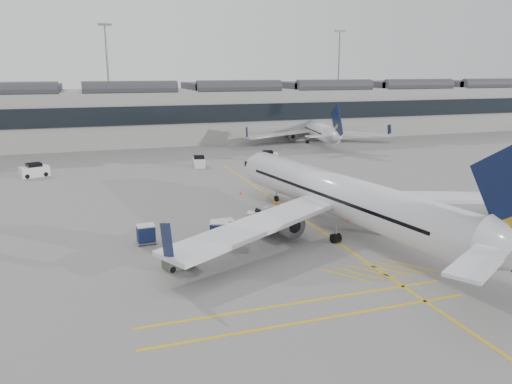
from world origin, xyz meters
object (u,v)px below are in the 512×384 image
object	(u,v)px
ramp_agent_b	(278,224)
ramp_agent_a	(276,211)
baggage_cart_a	(220,231)
airliner_main	(347,199)
pushback_tug	(178,261)
belt_loader	(260,221)

from	to	relation	value
ramp_agent_b	ramp_agent_a	bearing A→B (deg)	-110.84
baggage_cart_a	ramp_agent_b	world-z (taller)	baggage_cart_a
airliner_main	baggage_cart_a	size ratio (longest dim) A/B	18.80
ramp_agent_b	pushback_tug	distance (m)	11.93
belt_loader	ramp_agent_a	world-z (taller)	ramp_agent_a
belt_loader	ramp_agent_a	distance (m)	2.53
airliner_main	baggage_cart_a	bearing A→B (deg)	165.34
belt_loader	pushback_tug	xyz separation A→B (m)	(-9.70, -8.30, 0.06)
airliner_main	belt_loader	world-z (taller)	airliner_main
ramp_agent_a	ramp_agent_b	world-z (taller)	ramp_agent_a
pushback_tug	belt_loader	bearing A→B (deg)	23.38
belt_loader	ramp_agent_b	distance (m)	2.90
baggage_cart_a	pushback_tug	bearing A→B (deg)	-114.16
baggage_cart_a	ramp_agent_b	xyz separation A→B (m)	(5.92, 0.79, -0.19)
ramp_agent_a	pushback_tug	size ratio (longest dim) A/B	0.77
ramp_agent_b	pushback_tug	size ratio (longest dim) A/B	0.67
belt_loader	pushback_tug	distance (m)	12.77
baggage_cart_a	ramp_agent_b	distance (m)	5.98
airliner_main	belt_loader	distance (m)	8.91
baggage_cart_a	ramp_agent_a	size ratio (longest dim) A/B	1.15
belt_loader	baggage_cart_a	world-z (taller)	baggage_cart_a
ramp_agent_b	belt_loader	bearing A→B (deg)	-76.26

